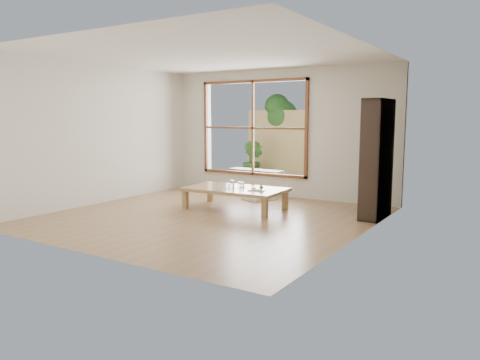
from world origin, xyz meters
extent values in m
plane|color=#937049|center=(0.00, 0.00, 0.00)|extent=(5.00, 5.00, 0.00)
cube|color=#AA8252|center=(0.01, 0.76, 0.36)|extent=(1.81, 1.08, 0.05)
cube|color=#AA8252|center=(-0.76, 0.31, 0.16)|extent=(0.09, 0.09, 0.33)
cube|color=#AA8252|center=(-0.80, 1.12, 0.16)|extent=(0.09, 0.09, 0.33)
cube|color=#AA8252|center=(0.82, 0.39, 0.16)|extent=(0.09, 0.09, 0.33)
cube|color=#AA8252|center=(0.78, 1.20, 0.16)|extent=(0.09, 0.09, 0.33)
cube|color=white|center=(-0.12, 1.83, 0.04)|extent=(0.66, 0.66, 0.07)
cube|color=#2E2219|center=(2.33, 1.39, 0.96)|extent=(0.31, 0.87, 1.92)
cylinder|color=silver|center=(-0.02, 0.72, 0.45)|extent=(0.07, 0.07, 0.14)
cylinder|color=silver|center=(0.06, 0.85, 0.44)|extent=(0.07, 0.07, 0.10)
cylinder|color=silver|center=(0.08, 0.89, 0.43)|extent=(0.07, 0.07, 0.09)
cylinder|color=silver|center=(-0.12, 0.73, 0.42)|extent=(0.06, 0.06, 0.08)
cube|color=white|center=(0.48, 0.72, 0.39)|extent=(0.33, 0.29, 0.02)
sphere|color=#4B712D|center=(0.55, 0.76, 0.44)|extent=(0.07, 0.07, 0.07)
cube|color=gold|center=(0.45, 0.68, 0.41)|extent=(0.06, 0.06, 0.02)
cube|color=beige|center=(0.41, 0.75, 0.41)|extent=(0.07, 0.07, 0.02)
cylinder|color=silver|center=(0.51, 0.66, 0.41)|extent=(0.15, 0.07, 0.01)
cube|color=#322A24|center=(-0.60, 3.56, 0.00)|extent=(2.80, 2.00, 0.05)
cube|color=#2E2219|center=(-0.91, 3.06, 0.41)|extent=(1.32, 0.47, 0.05)
cube|color=#2E2219|center=(-1.53, 2.96, 0.20)|extent=(0.06, 0.06, 0.36)
cube|color=#2E2219|center=(-1.51, 3.25, 0.20)|extent=(0.06, 0.06, 0.36)
cube|color=#2E2219|center=(-0.32, 2.87, 0.20)|extent=(0.06, 0.06, 0.36)
cube|color=#2E2219|center=(-0.29, 3.17, 0.20)|extent=(0.06, 0.06, 0.36)
cube|color=#D9B76F|center=(-0.60, 4.56, 0.90)|extent=(2.80, 0.06, 1.80)
imported|color=#2A5E22|center=(0.21, 4.25, 0.45)|extent=(0.88, 0.81, 0.85)
imported|color=#2A5E22|center=(-1.55, 4.02, 0.54)|extent=(0.66, 0.58, 1.02)
cylinder|color=#4C3D2D|center=(-1.30, 4.86, 0.80)|extent=(0.14, 0.14, 1.60)
sphere|color=#2A5E22|center=(-1.18, 4.86, 1.65)|extent=(0.84, 0.84, 0.84)
sphere|color=#2A5E22|center=(-1.45, 4.94, 1.45)|extent=(0.70, 0.70, 0.70)
sphere|color=#2A5E22|center=(-1.27, 4.76, 1.90)|extent=(0.64, 0.64, 0.64)
camera|label=1|loc=(4.46, -6.13, 1.65)|focal=35.00mm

